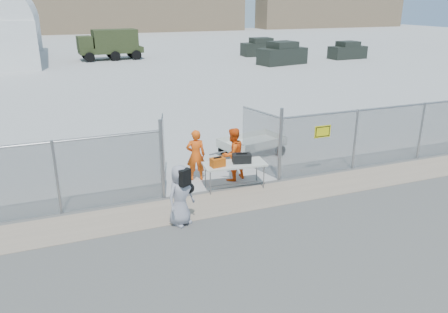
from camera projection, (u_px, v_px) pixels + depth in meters
name	position (u px, v px, depth m)	size (l,w,h in m)	color
ground	(249.00, 215.00, 12.46)	(160.00, 160.00, 0.00)	#515151
tarmac_inside	(98.00, 54.00, 49.38)	(160.00, 80.00, 0.01)	#ACACAB
dirt_strip	(236.00, 200.00, 13.34)	(44.00, 1.60, 0.01)	gray
distant_hills	(103.00, 8.00, 81.20)	(140.00, 6.00, 9.00)	#7F684F
chain_link_fence	(224.00, 156.00, 13.85)	(40.00, 0.20, 2.20)	gray
folding_table	(234.00, 175.00, 14.13)	(2.00, 0.83, 0.85)	beige
orange_bag	(218.00, 162.00, 13.68)	(0.44, 0.29, 0.27)	#CB530D
black_duffel	(242.00, 158.00, 14.00)	(0.59, 0.35, 0.29)	black
security_worker_left	(196.00, 155.00, 14.61)	(0.65, 0.42, 1.77)	#FB5811
security_worker_right	(233.00, 154.00, 14.61)	(0.88, 0.69, 1.82)	#FB5811
visitor	(180.00, 195.00, 11.69)	(0.83, 0.54, 1.70)	#9493A1
utility_trailer	(252.00, 146.00, 17.15)	(3.21, 1.66, 0.78)	beige
military_truck	(111.00, 45.00, 44.56)	(6.32, 2.33, 3.01)	#2E381C
parked_vehicle_near	(282.00, 53.00, 41.41)	(4.62, 2.09, 2.09)	black
parked_vehicle_mid	(261.00, 47.00, 47.94)	(4.18, 1.89, 1.89)	black
parked_vehicle_far	(348.00, 50.00, 45.51)	(3.86, 1.75, 1.75)	black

